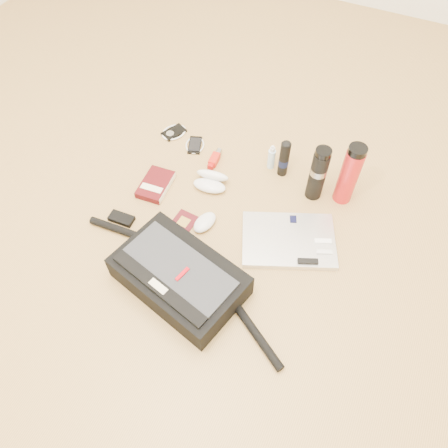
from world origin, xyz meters
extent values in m
plane|color=#AA8247|center=(0.00, 0.00, 0.00)|extent=(4.00, 4.00, 0.00)
cube|color=black|center=(-0.05, -0.20, 0.06)|extent=(0.51, 0.39, 0.11)
cube|color=#292A2F|center=(-0.05, -0.21, 0.12)|extent=(0.44, 0.30, 0.01)
cube|color=black|center=(-0.07, -0.30, 0.12)|extent=(0.40, 0.15, 0.01)
cube|color=beige|center=(-0.07, -0.30, 0.12)|extent=(0.07, 0.04, 0.02)
cube|color=#BE000A|center=(-0.02, -0.22, 0.12)|extent=(0.03, 0.06, 0.02)
cylinder|color=black|center=(-0.36, -0.10, 0.02)|extent=(0.28, 0.05, 0.03)
cylinder|color=black|center=(0.28, -0.27, 0.02)|extent=(0.25, 0.18, 0.03)
cube|color=black|center=(-0.40, -0.05, 0.01)|extent=(0.10, 0.06, 0.02)
cube|color=silver|center=(0.25, 0.14, 0.01)|extent=(0.43, 0.37, 0.02)
cube|color=black|center=(0.23, 0.23, 0.03)|extent=(0.04, 0.04, 0.00)
cube|color=white|center=(0.37, 0.18, 0.03)|extent=(0.07, 0.04, 0.01)
cube|color=silver|center=(0.39, 0.14, 0.03)|extent=(0.06, 0.04, 0.01)
cube|color=black|center=(0.35, 0.07, 0.03)|extent=(0.08, 0.05, 0.01)
cube|color=#440A0D|center=(-0.37, 0.17, 0.02)|extent=(0.13, 0.18, 0.03)
cube|color=beige|center=(-0.31, 0.17, 0.02)|extent=(0.02, 0.16, 0.03)
cube|color=#F2E7C4|center=(-0.36, 0.13, 0.03)|extent=(0.10, 0.04, 0.00)
cube|color=#450C12|center=(-0.17, 0.04, 0.00)|extent=(0.10, 0.13, 0.00)
cube|color=gold|center=(-0.17, 0.05, 0.01)|extent=(0.05, 0.05, 0.00)
ellipsoid|color=silver|center=(-0.08, 0.07, 0.02)|extent=(0.09, 0.13, 0.04)
ellipsoid|color=silver|center=(-0.15, 0.25, 0.02)|extent=(0.15, 0.09, 0.04)
ellipsoid|color=white|center=(-0.16, 0.30, 0.04)|extent=(0.15, 0.09, 0.08)
ellipsoid|color=black|center=(-0.18, 0.25, 0.02)|extent=(0.04, 0.03, 0.01)
ellipsoid|color=black|center=(-0.12, 0.26, 0.02)|extent=(0.04, 0.03, 0.01)
cylinder|color=black|center=(-0.15, 0.25, 0.03)|extent=(0.02, 0.01, 0.00)
cube|color=black|center=(-0.46, 0.49, 0.01)|extent=(0.11, 0.13, 0.01)
cylinder|color=#A9A9AB|center=(-0.46, 0.47, 0.01)|extent=(0.05, 0.05, 0.00)
torus|color=white|center=(-0.46, 0.49, 0.01)|extent=(0.13, 0.13, 0.01)
cube|color=black|center=(-0.33, 0.46, 0.00)|extent=(0.09, 0.12, 0.01)
cube|color=black|center=(-0.33, 0.46, 0.01)|extent=(0.08, 0.10, 0.00)
torus|color=white|center=(-0.33, 0.46, 0.01)|extent=(0.11, 0.11, 0.01)
cube|color=red|center=(-0.20, 0.40, 0.02)|extent=(0.04, 0.07, 0.03)
cube|color=#9D100E|center=(-0.20, 0.36, 0.02)|extent=(0.03, 0.02, 0.02)
cylinder|color=#99999B|center=(-0.20, 0.45, 0.02)|extent=(0.03, 0.04, 0.03)
cylinder|color=#B2D5EF|center=(0.04, 0.48, 0.05)|extent=(0.04, 0.04, 0.10)
cylinder|color=silver|center=(0.04, 0.48, 0.11)|extent=(0.03, 0.03, 0.02)
cylinder|color=silver|center=(0.04, 0.48, 0.12)|extent=(0.02, 0.02, 0.01)
cylinder|color=black|center=(0.10, 0.47, 0.09)|extent=(0.04, 0.04, 0.17)
cylinder|color=black|center=(0.10, 0.47, 0.07)|extent=(0.04, 0.04, 0.03)
ellipsoid|color=black|center=(0.10, 0.47, 0.17)|extent=(0.04, 0.04, 0.02)
cylinder|color=black|center=(0.26, 0.41, 0.12)|extent=(0.08, 0.08, 0.24)
cylinder|color=gray|center=(0.26, 0.41, 0.15)|extent=(0.08, 0.08, 0.03)
cylinder|color=black|center=(0.26, 0.41, 0.25)|extent=(0.07, 0.07, 0.02)
cylinder|color=red|center=(0.38, 0.45, 0.13)|extent=(0.08, 0.08, 0.27)
cylinder|color=black|center=(0.38, 0.45, 0.28)|extent=(0.08, 0.08, 0.03)
camera|label=1|loc=(0.41, -0.81, 1.44)|focal=35.00mm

